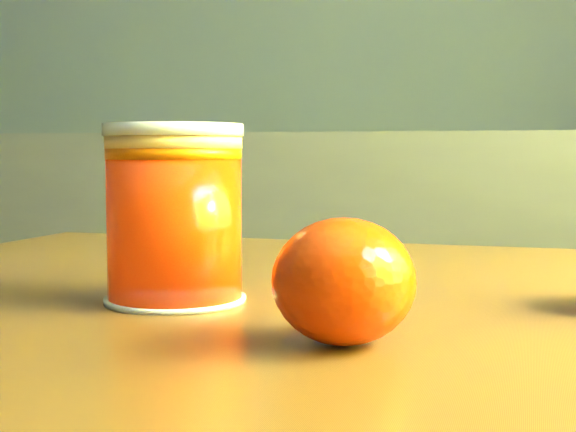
# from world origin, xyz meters

# --- Properties ---
(kitchen_counter) EXTENTS (3.15, 0.60, 0.90)m
(kitchen_counter) POSITION_xyz_m (0.00, 1.45, 0.45)
(kitchen_counter) COLOR #48494D
(kitchen_counter) RESTS_ON ground
(juice_glass) EXTENTS (0.09, 0.09, 0.11)m
(juice_glass) POSITION_xyz_m (0.83, 0.06, 0.82)
(juice_glass) COLOR red
(juice_glass) RESTS_ON table
(orange_front) EXTENTS (0.09, 0.09, 0.06)m
(orange_front) POSITION_xyz_m (0.95, -0.03, 0.80)
(orange_front) COLOR red
(orange_front) RESTS_ON table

